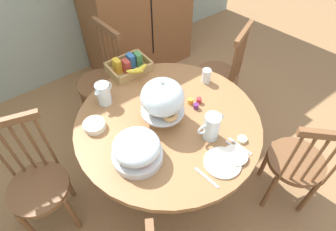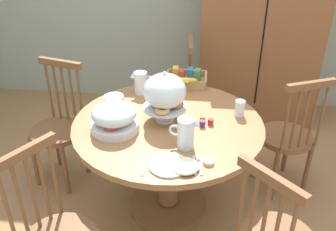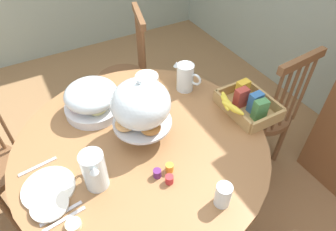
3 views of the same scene
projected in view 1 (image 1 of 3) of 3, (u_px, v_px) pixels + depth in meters
ground_plane at (176, 174)px, 2.43m from camera, size 10.00×10.00×0.00m
dining_table at (168, 139)px, 2.02m from camera, size 1.23×1.23×0.74m
windsor_chair_near_window at (102, 83)px, 2.54m from camera, size 0.40×0.40×0.97m
windsor_chair_by_cabinet at (38, 185)px, 1.87m from camera, size 0.42×0.42×0.97m
windsor_chair_far_side at (297, 164)px, 1.98m from camera, size 0.47×0.47×0.97m
windsor_chair_host_seat at (219, 76)px, 2.60m from camera, size 0.44×0.44×0.97m
pastry_stand_with_dome at (163, 99)px, 1.72m from camera, size 0.28×0.28×0.34m
fruit_platter_covered at (137, 149)px, 1.61m from camera, size 0.30×0.30×0.18m
orange_juice_pitcher at (211, 128)px, 1.71m from camera, size 0.18×0.10×0.19m
milk_pitcher at (104, 94)px, 1.92m from camera, size 0.17×0.11×0.17m
cereal_basket at (130, 66)px, 2.17m from camera, size 0.32×0.30×0.12m
china_plate_large at (222, 162)px, 1.64m from camera, size 0.22×0.22×0.01m
china_plate_small at (235, 155)px, 1.66m from camera, size 0.15×0.15×0.01m
cereal_bowl at (94, 125)px, 1.81m from camera, size 0.14×0.14×0.04m
drinking_glass at (206, 76)px, 2.08m from camera, size 0.06×0.06×0.11m
butter_dish at (242, 139)px, 1.75m from camera, size 0.06×0.06×0.02m
jam_jar_strawberry at (199, 100)px, 1.96m from camera, size 0.04×0.04×0.04m
jam_jar_apricot at (190, 101)px, 1.96m from camera, size 0.04×0.04×0.04m
jam_jar_grape at (196, 106)px, 1.92m from camera, size 0.04×0.04×0.04m
table_knife at (237, 149)px, 1.71m from camera, size 0.03×0.17×0.01m
dinner_fork at (240, 146)px, 1.72m from camera, size 0.03×0.17×0.01m
soup_spoon at (207, 178)px, 1.58m from camera, size 0.03×0.17×0.01m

